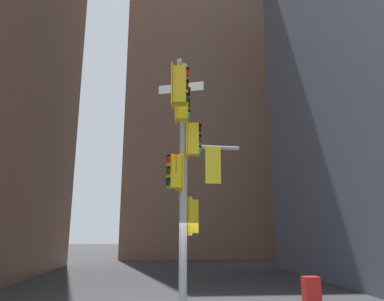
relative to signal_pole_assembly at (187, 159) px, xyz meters
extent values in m
cube|color=brown|center=(3.83, 27.70, 16.12)|extent=(16.21, 16.21, 40.96)
cylinder|color=#9EA0A3|center=(-0.09, 0.32, -0.55)|extent=(0.24, 0.24, 7.62)
cylinder|color=#9EA0A3|center=(-0.22, -0.85, 2.17)|extent=(0.38, 2.36, 0.13)
cylinder|color=#9EA0A3|center=(0.79, 0.39, 0.47)|extent=(1.79, 0.27, 0.13)
cube|color=yellow|center=(-0.37, -0.48, 1.57)|extent=(0.08, 0.48, 1.14)
cube|color=yellow|center=(-0.18, -0.50, 1.57)|extent=(0.37, 0.37, 1.00)
cylinder|color=#360605|center=(0.02, -0.52, 1.92)|extent=(0.08, 0.21, 0.20)
cube|color=black|center=(0.02, -0.52, 2.04)|extent=(0.10, 0.23, 0.02)
cylinder|color=#3C2C06|center=(0.02, -0.52, 1.57)|extent=(0.08, 0.21, 0.20)
cube|color=black|center=(0.02, -0.52, 1.69)|extent=(0.10, 0.23, 0.02)
cylinder|color=#19C672|center=(0.02, -0.52, 1.22)|extent=(0.08, 0.21, 0.20)
cube|color=black|center=(0.02, -0.52, 1.34)|extent=(0.10, 0.23, 0.02)
cube|color=gold|center=(-0.51, -1.77, 1.57)|extent=(0.08, 0.48, 1.14)
cube|color=gold|center=(-0.32, -1.79, 1.57)|extent=(0.37, 0.37, 1.00)
cylinder|color=red|center=(-0.12, -1.81, 1.92)|extent=(0.08, 0.21, 0.20)
cube|color=black|center=(-0.12, -1.81, 2.04)|extent=(0.10, 0.23, 0.02)
cylinder|color=#3C2C06|center=(-0.12, -1.81, 1.57)|extent=(0.08, 0.21, 0.20)
cube|color=black|center=(-0.12, -1.81, 1.69)|extent=(0.10, 0.23, 0.02)
cylinder|color=#06311C|center=(-0.12, -1.81, 1.22)|extent=(0.08, 0.21, 0.20)
cube|color=black|center=(-0.12, -1.81, 1.34)|extent=(0.10, 0.23, 0.02)
cube|color=yellow|center=(0.81, 0.20, -0.13)|extent=(0.48, 0.07, 1.14)
cube|color=yellow|center=(0.79, 0.39, -0.13)|extent=(0.37, 0.37, 1.00)
cylinder|color=red|center=(0.78, 0.59, 0.22)|extent=(0.20, 0.08, 0.20)
cube|color=black|center=(0.78, 0.60, 0.34)|extent=(0.22, 0.09, 0.02)
cylinder|color=#3C2C06|center=(0.78, 0.59, -0.13)|extent=(0.20, 0.08, 0.20)
cube|color=black|center=(0.78, 0.60, -0.01)|extent=(0.22, 0.09, 0.02)
cylinder|color=#06311C|center=(0.78, 0.59, -0.48)|extent=(0.20, 0.08, 0.20)
cube|color=black|center=(0.78, 0.60, -0.36)|extent=(0.22, 0.09, 0.02)
cube|color=yellow|center=(-0.21, 0.27, -0.34)|extent=(0.23, 0.45, 1.14)
cube|color=yellow|center=(-0.38, 0.19, -0.34)|extent=(0.45, 0.45, 1.00)
cylinder|color=red|center=(-0.56, 0.10, 0.01)|extent=(0.14, 0.21, 0.20)
cube|color=black|center=(-0.57, 0.10, 0.13)|extent=(0.16, 0.23, 0.02)
cylinder|color=#3C2C06|center=(-0.56, 0.10, -0.34)|extent=(0.14, 0.21, 0.20)
cube|color=black|center=(-0.57, 0.10, -0.22)|extent=(0.16, 0.23, 0.02)
cylinder|color=#06311C|center=(-0.56, 0.10, -0.69)|extent=(0.14, 0.21, 0.20)
cube|color=black|center=(-0.57, 0.10, -0.57)|extent=(0.16, 0.23, 0.02)
cube|color=gold|center=(0.00, 0.41, -1.66)|extent=(0.34, 0.38, 1.14)
cube|color=gold|center=(0.15, 0.53, -1.66)|extent=(0.48, 0.48, 1.00)
cylinder|color=red|center=(0.30, 0.66, -1.31)|extent=(0.18, 0.19, 0.20)
cube|color=black|center=(0.30, 0.67, -1.19)|extent=(0.20, 0.21, 0.02)
cylinder|color=#3C2C06|center=(0.30, 0.66, -1.66)|extent=(0.18, 0.19, 0.20)
cube|color=black|center=(0.30, 0.67, -1.54)|extent=(0.20, 0.21, 0.02)
cylinder|color=#06311C|center=(0.30, 0.66, -2.01)|extent=(0.18, 0.19, 0.20)
cube|color=black|center=(0.30, 0.67, -1.89)|extent=(0.20, 0.21, 0.02)
cube|color=yellow|center=(0.03, 0.30, 0.69)|extent=(0.12, 0.48, 1.14)
cube|color=yellow|center=(0.22, 0.26, 0.69)|extent=(0.40, 0.40, 1.00)
cylinder|color=#360605|center=(0.42, 0.22, 1.04)|extent=(0.10, 0.21, 0.20)
cube|color=black|center=(0.42, 0.22, 1.16)|extent=(0.11, 0.23, 0.02)
cylinder|color=#3C2C06|center=(0.42, 0.22, 0.69)|extent=(0.10, 0.21, 0.20)
cube|color=black|center=(0.42, 0.22, 0.81)|extent=(0.11, 0.23, 0.02)
cylinder|color=#19C672|center=(0.42, 0.22, 0.34)|extent=(0.10, 0.21, 0.20)
cube|color=black|center=(0.42, 0.22, 0.46)|extent=(0.11, 0.23, 0.02)
cube|color=white|center=(-0.21, -0.01, 2.29)|extent=(1.39, 0.49, 0.28)
cube|color=#19479E|center=(-0.21, -0.01, 2.29)|extent=(1.35, 0.48, 0.24)
cube|color=red|center=(-0.31, 0.33, -0.05)|extent=(0.05, 0.64, 0.80)
cube|color=white|center=(-0.31, 0.33, -0.05)|extent=(0.04, 0.60, 0.76)
cube|color=red|center=(3.52, -0.07, -3.86)|extent=(0.44, 0.36, 1.00)
cube|color=black|center=(3.75, -0.07, -3.66)|extent=(0.01, 0.29, 0.36)
camera|label=1|loc=(-0.69, -10.29, -2.13)|focal=32.84mm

